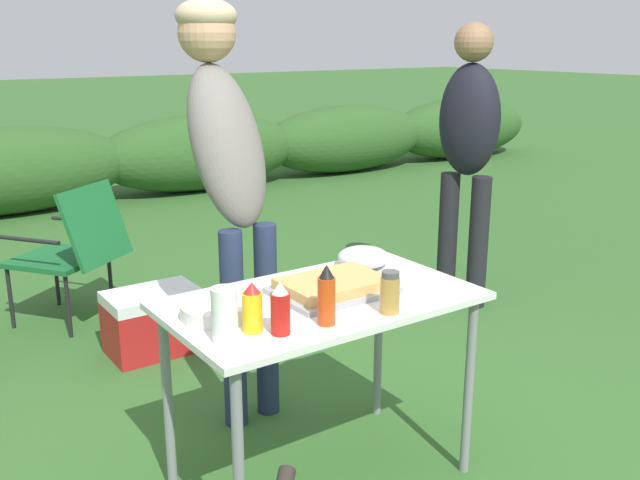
{
  "coord_description": "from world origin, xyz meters",
  "views": [
    {
      "loc": [
        -1.35,
        -1.95,
        1.62
      ],
      "look_at": [
        0.12,
        0.18,
        0.89
      ],
      "focal_mm": 40.0,
      "sensor_mm": 36.0,
      "label": 1
    }
  ],
  "objects": [
    {
      "name": "standing_person_with_beanie",
      "position": [
        0.0,
        0.7,
        1.18
      ],
      "size": [
        0.34,
        0.51,
        1.79
      ],
      "rotation": [
        0.0,
        0.0,
        0.08
      ],
      "color": "#232D4C",
      "rests_on": "ground"
    },
    {
      "name": "mixing_bowl",
      "position": [
        0.34,
        0.19,
        0.78
      ],
      "size": [
        0.21,
        0.21,
        0.08
      ],
      "primitive_type": "ellipsoid",
      "color": "silver",
      "rests_on": "folding_table"
    },
    {
      "name": "ground_plane",
      "position": [
        0.0,
        0.0,
        0.0
      ],
      "size": [
        60.0,
        60.0,
        0.0
      ],
      "primitive_type": "plane",
      "color": "#336028"
    },
    {
      "name": "cooler_box",
      "position": [
        -0.08,
        1.47,
        0.17
      ],
      "size": [
        0.48,
        0.32,
        0.34
      ],
      "rotation": [
        0.0,
        0.0,
        3.14
      ],
      "color": "#B21E1E",
      "rests_on": "ground"
    },
    {
      "name": "spice_jar",
      "position": [
        0.1,
        -0.25,
        0.81
      ],
      "size": [
        0.07,
        0.07,
        0.15
      ],
      "color": "#B2893D",
      "rests_on": "folding_table"
    },
    {
      "name": "mustard_bottle",
      "position": [
        -0.35,
        -0.13,
        0.82
      ],
      "size": [
        0.06,
        0.06,
        0.16
      ],
      "color": "yellow",
      "rests_on": "folding_table"
    },
    {
      "name": "paper_cup_stack",
      "position": [
        -0.46,
        -0.15,
        0.83
      ],
      "size": [
        0.08,
        0.08,
        0.17
      ],
      "primitive_type": "cylinder",
      "color": "white",
      "rests_on": "folding_table"
    },
    {
      "name": "plate_stack",
      "position": [
        -0.4,
        0.04,
        0.76
      ],
      "size": [
        0.23,
        0.23,
        0.05
      ],
      "primitive_type": "cylinder",
      "color": "white",
      "rests_on": "folding_table"
    },
    {
      "name": "ketchup_bottle",
      "position": [
        -0.29,
        -0.19,
        0.82
      ],
      "size": [
        0.06,
        0.06,
        0.17
      ],
      "color": "red",
      "rests_on": "folding_table"
    },
    {
      "name": "hot_sauce_bottle",
      "position": [
        -0.13,
        -0.21,
        0.84
      ],
      "size": [
        0.06,
        0.06,
        0.2
      ],
      "color": "#CC4214",
      "rests_on": "folding_table"
    },
    {
      "name": "camp_chair_near_hedge",
      "position": [
        -0.29,
        2.1,
        0.47
      ],
      "size": [
        0.72,
        0.75,
        0.83
      ],
      "rotation": [
        0.0,
        0.0,
        0.63
      ],
      "color": "#19602D",
      "rests_on": "ground"
    },
    {
      "name": "food_tray",
      "position": [
        0.06,
        0.01,
        0.77
      ],
      "size": [
        0.41,
        0.3,
        0.06
      ],
      "color": "#9E9EA3",
      "rests_on": "folding_table"
    },
    {
      "name": "folding_table",
      "position": [
        0.0,
        0.0,
        0.66
      ],
      "size": [
        1.1,
        0.64,
        0.74
      ],
      "color": "silver",
      "rests_on": "ground"
    },
    {
      "name": "shrub_hedge",
      "position": [
        0.0,
        5.24,
        0.42
      ],
      "size": [
        14.4,
        0.9,
        0.84
      ],
      "color": "#2D5623",
      "rests_on": "ground"
    },
    {
      "name": "standing_person_in_olive_jacket",
      "position": [
        1.81,
        1.06,
        1.04
      ],
      "size": [
        0.38,
        0.45,
        1.72
      ],
      "rotation": [
        0.0,
        0.0,
        -1.23
      ],
      "color": "black",
      "rests_on": "ground"
    }
  ]
}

